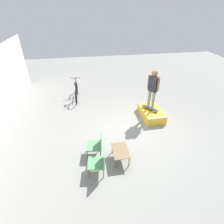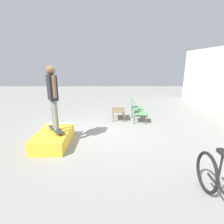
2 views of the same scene
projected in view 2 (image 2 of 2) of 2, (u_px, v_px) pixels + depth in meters
The scene contains 8 objects.
ground_plane at pixel (102, 132), 6.01m from camera, with size 24.00×24.00×0.00m, color gray.
skate_ramp_box at pixel (54, 138), 5.07m from camera, with size 1.51×0.90×0.41m.
skateboard_on_ramp at pixel (56, 129), 5.01m from camera, with size 0.77×0.65×0.07m.
person_skater at pixel (53, 93), 4.72m from camera, with size 0.50×0.37×1.77m.
coffee_table at pixel (118, 111), 7.29m from camera, with size 0.79×0.54×0.42m.
patio_chair_left at pixel (135, 106), 7.64m from camera, with size 0.58×0.58×0.89m.
patio_chair_right at pixel (138, 110), 6.90m from camera, with size 0.59×0.59×0.89m.
bicycle at pixel (224, 192), 2.68m from camera, with size 1.83×0.52×1.05m.
Camera 2 is at (5.59, 0.32, 2.32)m, focal length 28.00 mm.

